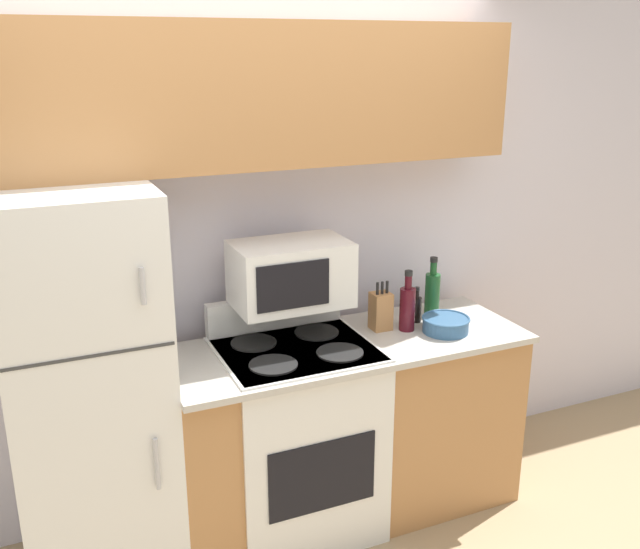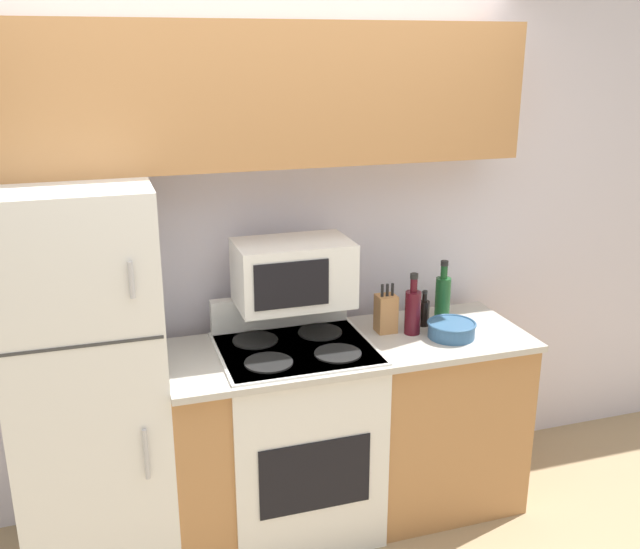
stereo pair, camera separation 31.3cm
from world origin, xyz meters
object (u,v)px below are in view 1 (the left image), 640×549
object	(u,v)px
bottle_wine_red	(407,307)
bottle_soy_sauce	(416,308)
stove	(297,437)
microwave	(291,274)
bottle_wine_green	(432,292)
refrigerator	(88,395)
bowl	(446,324)
knife_block	(381,311)

from	to	relation	value
bottle_wine_red	bottle_soy_sauce	world-z (taller)	bottle_wine_red
stove	microwave	xyz separation A→B (m)	(0.03, 0.12, 0.77)
bottle_soy_sauce	microwave	bearing A→B (deg)	176.89
bottle_wine_green	refrigerator	bearing A→B (deg)	-176.73
bowl	bottle_wine_red	world-z (taller)	bottle_wine_red
stove	bottle_wine_red	bearing A→B (deg)	0.98
bottle_wine_red	bowl	bearing A→B (deg)	-32.18
microwave	knife_block	size ratio (longest dim) A/B	2.16
microwave	bowl	xyz separation A→B (m)	(0.71, -0.21, -0.28)
bottle_soy_sauce	bottle_wine_red	bearing A→B (deg)	-141.93
stove	knife_block	world-z (taller)	knife_block
bowl	bottle_wine_green	world-z (taller)	bottle_wine_green
refrigerator	knife_block	distance (m)	1.38
microwave	bottle_wine_green	size ratio (longest dim) A/B	1.75
refrigerator	stove	xyz separation A→B (m)	(0.90, -0.05, -0.38)
stove	knife_block	bearing A→B (deg)	8.62
stove	bowl	world-z (taller)	stove
microwave	bottle_soy_sauce	bearing A→B (deg)	-3.11
knife_block	bottle_soy_sauce	distance (m)	0.21
refrigerator	knife_block	size ratio (longest dim) A/B	7.13
bottle_soy_sauce	stove	bearing A→B (deg)	-172.76
bottle_soy_sauce	bowl	bearing A→B (deg)	-71.24
bowl	bottle_soy_sauce	distance (m)	0.19
stove	bottle_wine_red	size ratio (longest dim) A/B	3.66
refrigerator	bowl	xyz separation A→B (m)	(1.64, -0.14, 0.10)
knife_block	bottle_soy_sauce	size ratio (longest dim) A/B	1.35
stove	microwave	world-z (taller)	microwave
refrigerator	stove	bearing A→B (deg)	-3.47
stove	bottle_soy_sauce	size ratio (longest dim) A/B	6.11
stove	refrigerator	bearing A→B (deg)	176.53
microwave	bottle_soy_sauce	world-z (taller)	microwave
knife_block	bottle_wine_red	bearing A→B (deg)	-28.99
microwave	bowl	world-z (taller)	microwave
knife_block	bowl	world-z (taller)	knife_block
stove	microwave	size ratio (longest dim) A/B	2.09
microwave	refrigerator	bearing A→B (deg)	-175.87
knife_block	bottle_wine_green	distance (m)	0.35
knife_block	bottle_wine_green	bearing A→B (deg)	13.37
bottle_wine_red	bottle_soy_sauce	xyz separation A→B (m)	(0.10, 0.08, -0.05)
knife_block	bowl	size ratio (longest dim) A/B	1.05
knife_block	bottle_wine_green	xyz separation A→B (m)	(0.34, 0.08, 0.02)
microwave	knife_block	distance (m)	0.50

